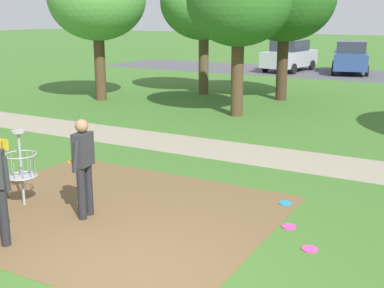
{
  "coord_description": "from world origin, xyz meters",
  "views": [
    {
      "loc": [
        3.67,
        -4.94,
        3.4
      ],
      "look_at": [
        -0.85,
        3.22,
        1.0
      ],
      "focal_mm": 47.83,
      "sensor_mm": 36.0,
      "label": 1
    }
  ],
  "objects_px": {
    "frisbee_near_basket": "(285,203)",
    "parked_car_center_left": "(350,57)",
    "player_waiting_left": "(83,163)",
    "parked_car_leftmost": "(289,56)",
    "tree_far_left": "(239,2)",
    "frisbee_by_tee": "(310,249)",
    "frisbee_mid_grass": "(289,227)",
    "tree_near_right": "(204,3)",
    "disc_golf_basket": "(19,164)"
  },
  "relations": [
    {
      "from": "frisbee_mid_grass",
      "to": "parked_car_center_left",
      "type": "xyz_separation_m",
      "value": [
        -4.05,
        22.87,
        0.91
      ]
    },
    {
      "from": "tree_far_left",
      "to": "parked_car_center_left",
      "type": "height_order",
      "value": "tree_far_left"
    },
    {
      "from": "tree_far_left",
      "to": "frisbee_by_tee",
      "type": "bearing_deg",
      "value": -59.72
    },
    {
      "from": "frisbee_mid_grass",
      "to": "tree_far_left",
      "type": "height_order",
      "value": "tree_far_left"
    },
    {
      "from": "parked_car_center_left",
      "to": "tree_near_right",
      "type": "bearing_deg",
      "value": -109.22
    },
    {
      "from": "frisbee_mid_grass",
      "to": "tree_near_right",
      "type": "bearing_deg",
      "value": 123.36
    },
    {
      "from": "frisbee_near_basket",
      "to": "tree_far_left",
      "type": "xyz_separation_m",
      "value": [
        -4.19,
        7.16,
        3.71
      ]
    },
    {
      "from": "tree_far_left",
      "to": "parked_car_leftmost",
      "type": "height_order",
      "value": "tree_far_left"
    },
    {
      "from": "frisbee_near_basket",
      "to": "frisbee_mid_grass",
      "type": "bearing_deg",
      "value": -67.79
    },
    {
      "from": "tree_near_right",
      "to": "tree_far_left",
      "type": "distance_m",
      "value": 5.0
    },
    {
      "from": "frisbee_by_tee",
      "to": "parked_car_center_left",
      "type": "height_order",
      "value": "parked_car_center_left"
    },
    {
      "from": "frisbee_by_tee",
      "to": "tree_near_right",
      "type": "xyz_separation_m",
      "value": [
        -8.39,
        12.58,
        3.78
      ]
    },
    {
      "from": "disc_golf_basket",
      "to": "tree_far_left",
      "type": "distance_m",
      "value": 9.96
    },
    {
      "from": "player_waiting_left",
      "to": "parked_car_leftmost",
      "type": "xyz_separation_m",
      "value": [
        -4.29,
        23.51,
        -0.05
      ]
    },
    {
      "from": "tree_near_right",
      "to": "tree_far_left",
      "type": "xyz_separation_m",
      "value": [
        3.26,
        -3.79,
        -0.07
      ]
    },
    {
      "from": "parked_car_leftmost",
      "to": "parked_car_center_left",
      "type": "bearing_deg",
      "value": 10.15
    },
    {
      "from": "frisbee_near_basket",
      "to": "parked_car_leftmost",
      "type": "distance_m",
      "value": 22.43
    },
    {
      "from": "frisbee_by_tee",
      "to": "disc_golf_basket",
      "type": "bearing_deg",
      "value": -172.08
    },
    {
      "from": "disc_golf_basket",
      "to": "parked_car_leftmost",
      "type": "relative_size",
      "value": 0.32
    },
    {
      "from": "player_waiting_left",
      "to": "tree_near_right",
      "type": "xyz_separation_m",
      "value": [
        -4.67,
        13.2,
        2.82
      ]
    },
    {
      "from": "frisbee_mid_grass",
      "to": "tree_near_right",
      "type": "relative_size",
      "value": 0.04
    },
    {
      "from": "frisbee_near_basket",
      "to": "tree_near_right",
      "type": "distance_m",
      "value": 13.78
    },
    {
      "from": "frisbee_near_basket",
      "to": "tree_far_left",
      "type": "height_order",
      "value": "tree_far_left"
    },
    {
      "from": "tree_near_right",
      "to": "parked_car_leftmost",
      "type": "height_order",
      "value": "tree_near_right"
    },
    {
      "from": "frisbee_by_tee",
      "to": "frisbee_mid_grass",
      "type": "distance_m",
      "value": 0.83
    },
    {
      "from": "parked_car_leftmost",
      "to": "parked_car_center_left",
      "type": "distance_m",
      "value": 3.48
    },
    {
      "from": "frisbee_by_tee",
      "to": "tree_far_left",
      "type": "xyz_separation_m",
      "value": [
        -5.13,
        8.79,
        3.71
      ]
    },
    {
      "from": "frisbee_near_basket",
      "to": "parked_car_center_left",
      "type": "xyz_separation_m",
      "value": [
        -3.65,
        21.88,
        0.91
      ]
    },
    {
      "from": "tree_near_right",
      "to": "frisbee_mid_grass",
      "type": "bearing_deg",
      "value": -56.64
    },
    {
      "from": "parked_car_leftmost",
      "to": "parked_car_center_left",
      "type": "height_order",
      "value": "same"
    },
    {
      "from": "frisbee_near_basket",
      "to": "player_waiting_left",
      "type": "bearing_deg",
      "value": -141.09
    },
    {
      "from": "disc_golf_basket",
      "to": "parked_car_leftmost",
      "type": "bearing_deg",
      "value": 96.91
    },
    {
      "from": "frisbee_mid_grass",
      "to": "tree_far_left",
      "type": "bearing_deg",
      "value": 119.44
    },
    {
      "from": "tree_near_right",
      "to": "tree_far_left",
      "type": "bearing_deg",
      "value": -49.3
    },
    {
      "from": "frisbee_near_basket",
      "to": "parked_car_center_left",
      "type": "relative_size",
      "value": 0.05
    },
    {
      "from": "frisbee_mid_grass",
      "to": "parked_car_center_left",
      "type": "distance_m",
      "value": 23.25
    },
    {
      "from": "frisbee_near_basket",
      "to": "frisbee_mid_grass",
      "type": "height_order",
      "value": "same"
    },
    {
      "from": "tree_far_left",
      "to": "frisbee_near_basket",
      "type": "bearing_deg",
      "value": -59.63
    },
    {
      "from": "parked_car_leftmost",
      "to": "frisbee_near_basket",
      "type": "bearing_deg",
      "value": -71.6
    },
    {
      "from": "frisbee_mid_grass",
      "to": "tree_near_right",
      "type": "height_order",
      "value": "tree_near_right"
    },
    {
      "from": "disc_golf_basket",
      "to": "frisbee_near_basket",
      "type": "relative_size",
      "value": 6.05
    },
    {
      "from": "frisbee_near_basket",
      "to": "frisbee_mid_grass",
      "type": "distance_m",
      "value": 1.08
    },
    {
      "from": "frisbee_mid_grass",
      "to": "tree_far_left",
      "type": "relative_size",
      "value": 0.05
    },
    {
      "from": "frisbee_near_basket",
      "to": "tree_near_right",
      "type": "xyz_separation_m",
      "value": [
        -7.46,
        10.95,
        3.78
      ]
    },
    {
      "from": "frisbee_near_basket",
      "to": "frisbee_by_tee",
      "type": "distance_m",
      "value": 1.88
    },
    {
      "from": "tree_far_left",
      "to": "player_waiting_left",
      "type": "bearing_deg",
      "value": -81.51
    },
    {
      "from": "frisbee_by_tee",
      "to": "frisbee_mid_grass",
      "type": "xyz_separation_m",
      "value": [
        -0.53,
        0.64,
        0.0
      ]
    },
    {
      "from": "frisbee_by_tee",
      "to": "tree_far_left",
      "type": "bearing_deg",
      "value": 120.28
    },
    {
      "from": "parked_car_center_left",
      "to": "disc_golf_basket",
      "type": "bearing_deg",
      "value": -91.34
    },
    {
      "from": "tree_near_right",
      "to": "parked_car_leftmost",
      "type": "xyz_separation_m",
      "value": [
        0.38,
        10.31,
        -2.87
      ]
    }
  ]
}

